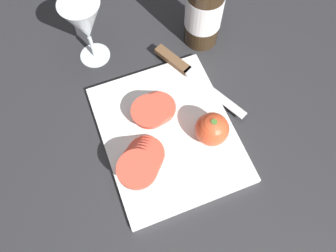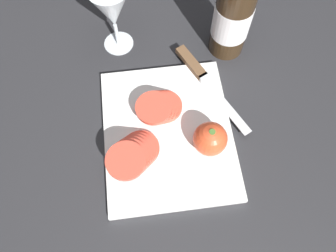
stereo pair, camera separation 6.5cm
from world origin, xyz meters
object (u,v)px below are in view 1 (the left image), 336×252
at_px(wine_glass, 85,23).
at_px(whole_tomato, 212,129).
at_px(tomato_slice_stack_far, 142,161).
at_px(knife, 181,66).
at_px(wine_bottle, 205,4).
at_px(tomato_slice_stack_near, 154,109).

height_order(wine_glass, whole_tomato, wine_glass).
bearing_deg(tomato_slice_stack_far, whole_tomato, 93.92).
distance_m(whole_tomato, knife, 0.18).
distance_m(wine_glass, whole_tomato, 0.34).
height_order(wine_bottle, knife, wine_bottle).
xyz_separation_m(tomato_slice_stack_near, tomato_slice_stack_far, (0.10, -0.06, 0.01)).
xyz_separation_m(whole_tomato, tomato_slice_stack_far, (0.01, -0.15, -0.01)).
relative_size(wine_glass, knife, 0.69).
xyz_separation_m(wine_glass, knife, (0.11, 0.17, -0.09)).
bearing_deg(tomato_slice_stack_near, knife, 132.50).
bearing_deg(tomato_slice_stack_far, knife, 140.15).
height_order(tomato_slice_stack_near, tomato_slice_stack_far, tomato_slice_stack_far).
height_order(wine_bottle, whole_tomato, wine_bottle).
distance_m(wine_glass, tomato_slice_stack_far, 0.31).
distance_m(knife, tomato_slice_stack_far, 0.25).
relative_size(whole_tomato, knife, 0.29).
relative_size(wine_bottle, wine_glass, 1.89).
relative_size(wine_bottle, tomato_slice_stack_far, 2.73).
relative_size(wine_bottle, tomato_slice_stack_near, 3.12).
distance_m(wine_bottle, knife, 0.14).
bearing_deg(tomato_slice_stack_near, tomato_slice_stack_far, -31.33).
bearing_deg(wine_glass, knife, 56.42).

